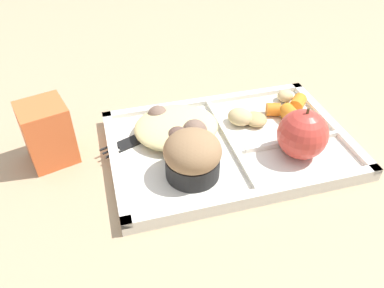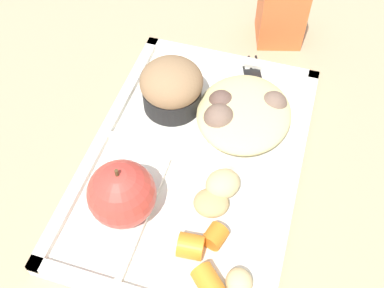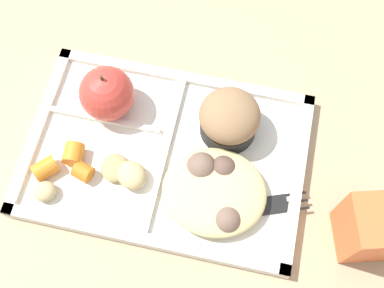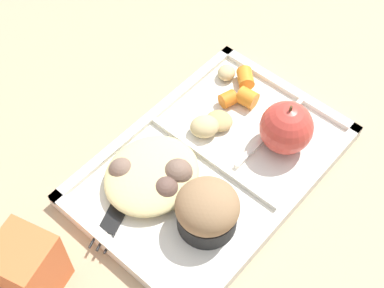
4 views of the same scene
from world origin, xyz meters
name	(u,v)px [view 1 (image 1 of 4)]	position (x,y,z in m)	size (l,w,h in m)	color
ground	(229,149)	(0.00, 0.00, 0.00)	(6.00, 6.00, 0.00)	tan
lunch_tray	(229,145)	(0.00, 0.00, 0.01)	(0.35, 0.24, 0.02)	silver
green_apple	(303,134)	(-0.09, 0.05, 0.05)	(0.07, 0.07, 0.08)	#C63D33
bran_muffin	(193,156)	(0.07, 0.05, 0.04)	(0.08, 0.08, 0.07)	black
carrot_slice_large	(298,103)	(-0.14, -0.06, 0.02)	(0.02, 0.02, 0.03)	orange
carrot_slice_diagonal	(289,113)	(-0.11, -0.03, 0.03)	(0.03, 0.03, 0.03)	orange
carrot_slice_edge	(273,109)	(-0.09, -0.05, 0.02)	(0.02, 0.02, 0.02)	orange
potato_chunk_corner	(285,96)	(-0.13, -0.08, 0.02)	(0.03, 0.03, 0.02)	tan
potato_chunk_wedge	(240,117)	(-0.03, -0.04, 0.03)	(0.04, 0.03, 0.03)	tan
potato_chunk_golden	(255,119)	(-0.06, -0.03, 0.02)	(0.04, 0.04, 0.02)	tan
egg_noodle_pile	(176,127)	(0.07, -0.04, 0.03)	(0.13, 0.11, 0.03)	#D6C684
meatball_front	(178,138)	(0.08, -0.01, 0.03)	(0.03, 0.03, 0.03)	brown
meatball_center	(158,116)	(0.09, -0.07, 0.03)	(0.03, 0.03, 0.03)	#755B4C
meatball_side	(195,132)	(0.05, -0.02, 0.03)	(0.04, 0.04, 0.04)	#755B4C
plastic_fork	(142,137)	(0.12, -0.05, 0.01)	(0.15, 0.07, 0.00)	black
milk_carton	(47,133)	(0.25, -0.05, 0.05)	(0.06, 0.06, 0.09)	orange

